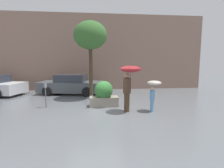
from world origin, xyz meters
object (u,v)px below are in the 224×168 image
Objects in this scene: person_adult at (129,77)px; planter_box at (104,94)px; parked_car_near at (71,85)px; parking_meter at (45,90)px; person_child at (154,88)px; street_tree at (90,36)px.

planter_box is at bearing 154.98° from person_adult.
parked_car_near is 3.75m from parking_meter.
parking_meter is (-0.79, -3.66, 0.23)m from parked_car_near.
parked_car_near is (-3.17, 4.82, -0.95)m from person_adult.
planter_box is at bearing 121.85° from person_child.
parked_car_near is at bearing 144.21° from person_adult.
parking_meter is at bearing 179.65° from parked_car_near.
street_tree is at bearing 140.17° from person_adult.
person_adult is 1.48× the size of person_child.
person_adult is 0.45× the size of street_tree.
parking_meter is (-5.06, 1.21, -0.22)m from person_child.
parked_car_near is 3.84m from street_tree.
person_adult is at bearing -134.96° from parked_car_near.
planter_box is 1.20× the size of parking_meter.
person_child is at bearing -28.04° from planter_box.
parked_car_near is at bearing 129.80° from street_tree.
parked_car_near is at bearing 101.15° from person_child.
person_child is at bearing -13.42° from parking_meter.
parking_meter is at bearing 179.13° from planter_box.
street_tree is at bearing 101.92° from person_child.
planter_box is at bearing -138.85° from parked_car_near.
parking_meter is at bearing -138.40° from street_tree.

